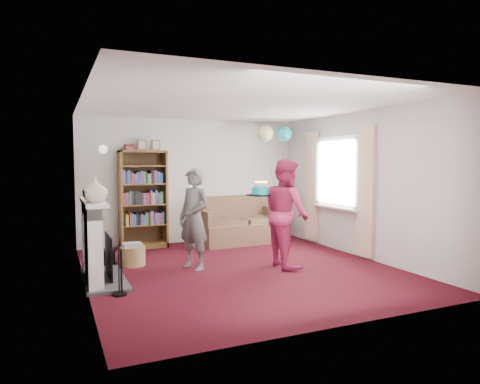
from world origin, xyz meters
name	(u,v)px	position (x,y,z in m)	size (l,w,h in m)	color
ground	(241,269)	(0.00, 0.00, 0.00)	(5.00, 5.00, 0.00)	black
wall_back	(192,181)	(0.00, 2.51, 1.25)	(4.50, 0.02, 2.50)	silver
wall_left	(83,192)	(-2.26, 0.00, 1.25)	(0.02, 5.00, 2.50)	silver
wall_right	(361,185)	(2.26, 0.00, 1.25)	(0.02, 5.00, 2.50)	silver
ceiling	(241,104)	(0.00, 0.00, 2.50)	(4.50, 5.00, 0.01)	white
fireplace	(97,244)	(-2.09, 0.19, 0.51)	(0.55, 1.80, 1.12)	#3F3F42
window_bay	(337,186)	(2.21, 0.60, 1.20)	(0.14, 2.02, 2.20)	white
wall_sconce	(103,149)	(-1.75, 2.36, 1.88)	(0.16, 0.23, 0.16)	gold
bookcase	(143,200)	(-1.05, 2.30, 0.91)	(0.88, 0.42, 2.07)	#472B14
sofa	(240,225)	(0.88, 2.07, 0.35)	(1.75, 0.93, 0.93)	brown
wicker_basket	(133,255)	(-1.49, 0.91, 0.16)	(0.40, 0.40, 0.36)	#9B7748
person_striped	(194,219)	(-0.65, 0.32, 0.78)	(0.57, 0.37, 1.55)	black
person_magenta	(286,213)	(0.73, -0.10, 0.85)	(0.82, 0.64, 1.69)	#A8214D
birthday_cake	(261,191)	(0.40, 0.11, 1.18)	(0.34, 0.34, 0.22)	black
balloons	(275,134)	(1.59, 1.87, 2.22)	(0.76, 0.32, 1.71)	#3F3F3F
mantel_vase	(95,190)	(-2.12, -0.15, 1.29)	(0.31, 0.31, 0.33)	beige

